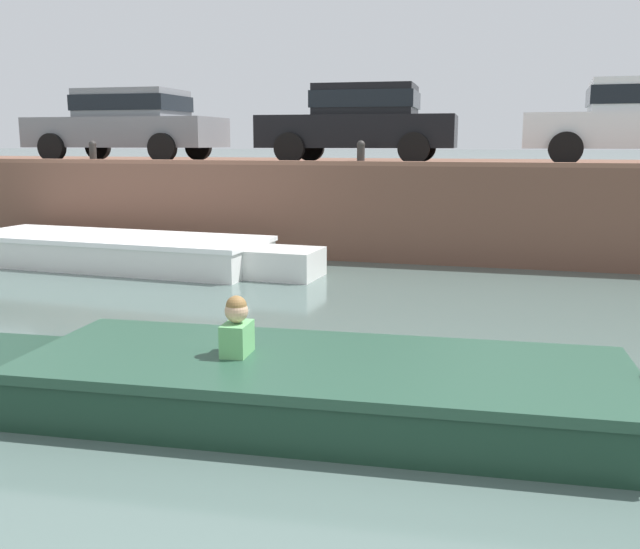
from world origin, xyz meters
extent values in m
plane|color=#4C605B|center=(0.00, 5.78, 0.00)|extent=(400.00, 400.00, 0.00)
cube|color=brown|center=(0.00, 14.56, 0.87)|extent=(60.00, 6.00, 1.73)
cube|color=brown|center=(0.00, 11.68, 1.77)|extent=(60.00, 0.24, 0.08)
cube|color=white|center=(-5.88, 10.01, 0.23)|extent=(5.48, 2.11, 0.46)
cube|color=white|center=(-2.66, 9.79, 0.23)|extent=(1.14, 1.03, 0.46)
cube|color=white|center=(-5.88, 10.01, 0.50)|extent=(5.54, 2.17, 0.08)
cube|color=brown|center=(-6.28, 10.04, 0.40)|extent=(0.35, 1.58, 0.06)
cube|color=#193828|center=(-0.56, 4.25, 0.19)|extent=(4.80, 1.92, 0.38)
cube|color=#193828|center=(-3.38, 4.08, 0.19)|extent=(0.99, 0.96, 0.38)
cube|color=#244836|center=(-0.56, 4.25, 0.42)|extent=(4.87, 1.99, 0.08)
cube|color=brown|center=(-0.21, 4.27, 0.32)|extent=(0.33, 1.50, 0.06)
cube|color=#66B26B|center=(-1.27, 4.21, 0.50)|extent=(0.22, 0.33, 0.44)
sphere|color=tan|center=(-1.27, 4.21, 0.82)|extent=(0.19, 0.19, 0.19)
sphere|color=olive|center=(-1.27, 4.21, 0.86)|extent=(0.17, 0.17, 0.17)
cube|color=slate|center=(-7.53, 13.47, 2.35)|extent=(4.22, 1.84, 0.64)
cube|color=slate|center=(-7.36, 13.47, 2.97)|extent=(2.12, 1.60, 0.60)
cube|color=black|center=(-7.36, 13.47, 2.97)|extent=(2.20, 1.64, 0.33)
cylinder|color=black|center=(-8.82, 12.54, 2.03)|extent=(0.60, 0.19, 0.60)
cylinder|color=black|center=(-8.84, 14.36, 2.03)|extent=(0.60, 0.19, 0.60)
cylinder|color=black|center=(-6.22, 12.58, 2.03)|extent=(0.60, 0.19, 0.60)
cylinder|color=black|center=(-6.25, 14.40, 2.03)|extent=(0.60, 0.19, 0.60)
cube|color=black|center=(-2.28, 13.47, 2.35)|extent=(3.98, 1.86, 0.64)
cube|color=black|center=(-2.12, 13.47, 2.97)|extent=(2.02, 1.58, 0.60)
cube|color=black|center=(-2.12, 13.47, 2.97)|extent=(2.10, 1.62, 0.33)
cylinder|color=black|center=(-3.45, 12.54, 2.03)|extent=(0.61, 0.20, 0.60)
cylinder|color=black|center=(-3.52, 14.29, 2.03)|extent=(0.61, 0.20, 0.60)
cylinder|color=black|center=(-1.03, 12.64, 2.03)|extent=(0.61, 0.20, 0.60)
cylinder|color=black|center=(-1.10, 14.39, 2.03)|extent=(0.61, 0.20, 0.60)
cube|color=white|center=(2.95, 13.47, 2.35)|extent=(4.04, 1.93, 0.64)
cylinder|color=black|center=(1.69, 12.59, 2.03)|extent=(0.61, 0.20, 0.60)
cylinder|color=black|center=(1.75, 14.43, 2.03)|extent=(0.61, 0.20, 0.60)
cylinder|color=#2D2B28|center=(-7.36, 11.81, 1.91)|extent=(0.14, 0.14, 0.35)
sphere|color=#2D2B28|center=(-7.36, 11.81, 2.10)|extent=(0.15, 0.15, 0.15)
cylinder|color=#2D2B28|center=(-1.87, 11.81, 1.91)|extent=(0.14, 0.14, 0.35)
sphere|color=#2D2B28|center=(-1.87, 11.81, 2.10)|extent=(0.15, 0.15, 0.15)
camera|label=1|loc=(0.83, -0.97, 2.16)|focal=40.00mm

